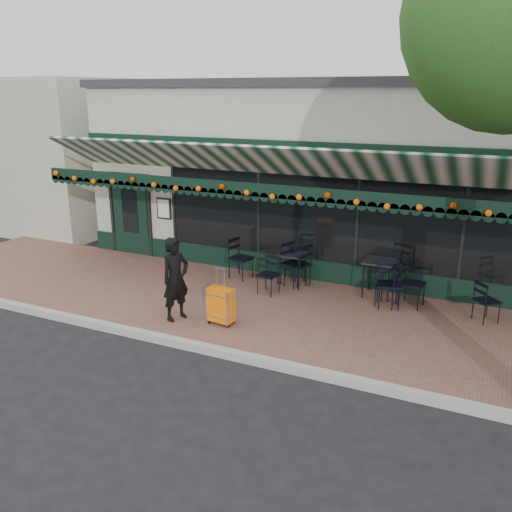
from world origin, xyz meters
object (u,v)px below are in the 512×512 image
at_px(suitcase, 221,305).
at_px(chair_a_front, 389,285).
at_px(chair_a_right, 413,284).
at_px(chair_b_left, 297,265).
at_px(woman, 176,279).
at_px(chair_b_front, 269,275).
at_px(cafe_table_a, 380,264).
at_px(chair_solo, 241,259).
at_px(cafe_table_b, 292,256).
at_px(chair_b_right, 294,265).
at_px(chair_a_left, 388,286).
at_px(chair_a_extra, 487,301).

distance_m(suitcase, chair_a_front, 3.49).
distance_m(chair_a_right, chair_b_left, 2.57).
distance_m(chair_a_right, chair_a_front, 0.50).
height_order(woman, chair_b_left, woman).
bearing_deg(chair_b_left, chair_b_front, -12.65).
height_order(cafe_table_a, chair_a_right, chair_a_right).
bearing_deg(chair_solo, cafe_table_a, -75.48).
bearing_deg(woman, cafe_table_b, -3.45).
relative_size(cafe_table_b, chair_solo, 0.74).
distance_m(suitcase, chair_b_right, 2.63).
height_order(chair_a_right, chair_b_right, chair_b_right).
bearing_deg(cafe_table_a, cafe_table_b, -178.71).
bearing_deg(chair_solo, chair_b_left, -77.84).
height_order(chair_a_right, chair_b_left, chair_b_left).
xyz_separation_m(chair_a_right, chair_a_front, (-0.43, -0.25, -0.00)).
xyz_separation_m(suitcase, chair_a_right, (3.13, 2.46, 0.10)).
bearing_deg(chair_b_right, chair_b_front, 179.92).
distance_m(woman, chair_solo, 2.70).
relative_size(chair_a_left, chair_a_right, 0.94).
height_order(chair_a_extra, chair_solo, chair_solo).
height_order(suitcase, chair_a_left, suitcase).
bearing_deg(cafe_table_a, woman, -138.27).
xyz_separation_m(chair_a_extra, chair_b_right, (-4.09, 0.32, 0.09)).
bearing_deg(chair_a_right, chair_a_extra, -90.16).
relative_size(chair_a_extra, chair_b_left, 0.81).
height_order(chair_b_right, chair_b_front, chair_b_right).
height_order(suitcase, cafe_table_b, suitcase).
height_order(woman, suitcase, woman).
bearing_deg(chair_solo, chair_a_front, -84.77).
distance_m(chair_b_left, chair_b_front, 0.81).
xyz_separation_m(suitcase, cafe_table_b, (0.37, 2.71, 0.27)).
bearing_deg(woman, chair_a_extra, -45.70).
bearing_deg(woman, chair_b_front, -7.30).
relative_size(chair_b_right, chair_solo, 1.03).
xyz_separation_m(woman, chair_a_extra, (5.45, 2.42, -0.41)).
relative_size(suitcase, chair_a_right, 1.17).
relative_size(cafe_table_a, chair_solo, 0.83).
distance_m(chair_a_left, chair_solo, 3.53).
height_order(cafe_table_a, chair_b_left, chair_b_left).
distance_m(cafe_table_b, chair_a_front, 2.39).
relative_size(cafe_table_b, chair_b_front, 0.86).
height_order(chair_a_front, chair_b_front, chair_a_front).
xyz_separation_m(cafe_table_b, chair_a_front, (2.33, -0.51, -0.17)).
xyz_separation_m(suitcase, chair_a_extra, (4.56, 2.27, 0.03)).
height_order(cafe_table_b, chair_solo, chair_solo).
relative_size(chair_a_front, chair_solo, 0.99).
xyz_separation_m(chair_b_front, chair_solo, (-1.01, 0.66, 0.06)).
relative_size(chair_b_front, chair_solo, 0.87).
bearing_deg(chair_a_left, chair_a_front, 50.46).
xyz_separation_m(suitcase, chair_b_right, (0.47, 2.59, 0.12)).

